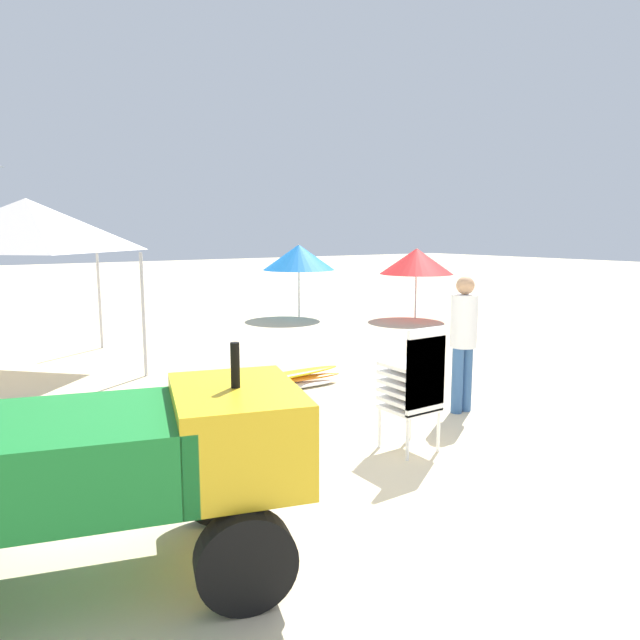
{
  "coord_description": "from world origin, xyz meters",
  "views": [
    {
      "loc": [
        -3.47,
        -3.42,
        2.21
      ],
      "look_at": [
        0.38,
        2.25,
        1.16
      ],
      "focal_mm": 32.77,
      "sensor_mm": 36.0,
      "label": 1
    }
  ],
  "objects_px": {
    "beach_umbrella_left": "(299,257)",
    "traffic_cone_near": "(14,422)",
    "beach_umbrella_far": "(416,261)",
    "lifeguard_near_left": "(463,335)",
    "stacked_plastic_chairs": "(417,381)",
    "utility_cart": "(108,463)",
    "popup_canopy": "(27,225)",
    "surfboard_pile": "(271,382)"
  },
  "relations": [
    {
      "from": "lifeguard_near_left",
      "to": "traffic_cone_near",
      "type": "height_order",
      "value": "lifeguard_near_left"
    },
    {
      "from": "popup_canopy",
      "to": "beach_umbrella_far",
      "type": "height_order",
      "value": "popup_canopy"
    },
    {
      "from": "popup_canopy",
      "to": "traffic_cone_near",
      "type": "xyz_separation_m",
      "value": [
        -0.74,
        -3.46,
        -2.06
      ]
    },
    {
      "from": "surfboard_pile",
      "to": "beach_umbrella_far",
      "type": "height_order",
      "value": "beach_umbrella_far"
    },
    {
      "from": "beach_umbrella_far",
      "to": "traffic_cone_near",
      "type": "xyz_separation_m",
      "value": [
        -9.73,
        -4.29,
        -1.21
      ]
    },
    {
      "from": "beach_umbrella_left",
      "to": "popup_canopy",
      "type": "bearing_deg",
      "value": -157.86
    },
    {
      "from": "beach_umbrella_far",
      "to": "stacked_plastic_chairs",
      "type": "bearing_deg",
      "value": -133.36
    },
    {
      "from": "beach_umbrella_left",
      "to": "traffic_cone_near",
      "type": "bearing_deg",
      "value": -140.12
    },
    {
      "from": "lifeguard_near_left",
      "to": "stacked_plastic_chairs",
      "type": "bearing_deg",
      "value": -154.35
    },
    {
      "from": "beach_umbrella_far",
      "to": "traffic_cone_near",
      "type": "height_order",
      "value": "beach_umbrella_far"
    },
    {
      "from": "utility_cart",
      "to": "surfboard_pile",
      "type": "bearing_deg",
      "value": 47.64
    },
    {
      "from": "lifeguard_near_left",
      "to": "popup_canopy",
      "type": "height_order",
      "value": "popup_canopy"
    },
    {
      "from": "surfboard_pile",
      "to": "beach_umbrella_left",
      "type": "height_order",
      "value": "beach_umbrella_left"
    },
    {
      "from": "stacked_plastic_chairs",
      "to": "popup_canopy",
      "type": "xyz_separation_m",
      "value": [
        -2.57,
        5.97,
        1.56
      ]
    },
    {
      "from": "beach_umbrella_far",
      "to": "lifeguard_near_left",
      "type": "bearing_deg",
      "value": -129.31
    },
    {
      "from": "surfboard_pile",
      "to": "traffic_cone_near",
      "type": "xyz_separation_m",
      "value": [
        -3.24,
        -0.3,
        0.12
      ]
    },
    {
      "from": "stacked_plastic_chairs",
      "to": "popup_canopy",
      "type": "distance_m",
      "value": 6.69
    },
    {
      "from": "stacked_plastic_chairs",
      "to": "beach_umbrella_far",
      "type": "xyz_separation_m",
      "value": [
        6.42,
        6.8,
        0.72
      ]
    },
    {
      "from": "surfboard_pile",
      "to": "beach_umbrella_far",
      "type": "relative_size",
      "value": 1.27
    },
    {
      "from": "popup_canopy",
      "to": "beach_umbrella_left",
      "type": "bearing_deg",
      "value": 22.14
    },
    {
      "from": "utility_cart",
      "to": "traffic_cone_near",
      "type": "bearing_deg",
      "value": 93.8
    },
    {
      "from": "popup_canopy",
      "to": "beach_umbrella_far",
      "type": "relative_size",
      "value": 1.46
    },
    {
      "from": "stacked_plastic_chairs",
      "to": "lifeguard_near_left",
      "type": "bearing_deg",
      "value": 25.65
    },
    {
      "from": "surfboard_pile",
      "to": "beach_umbrella_far",
      "type": "xyz_separation_m",
      "value": [
        6.49,
        3.99,
        1.34
      ]
    },
    {
      "from": "beach_umbrella_left",
      "to": "beach_umbrella_far",
      "type": "relative_size",
      "value": 1.01
    },
    {
      "from": "lifeguard_near_left",
      "to": "traffic_cone_near",
      "type": "distance_m",
      "value": 5.11
    },
    {
      "from": "beach_umbrella_left",
      "to": "traffic_cone_near",
      "type": "xyz_separation_m",
      "value": [
        -7.38,
        -6.16,
        -1.3
      ]
    },
    {
      "from": "lifeguard_near_left",
      "to": "popup_canopy",
      "type": "distance_m",
      "value": 6.76
    },
    {
      "from": "surfboard_pile",
      "to": "popup_canopy",
      "type": "bearing_deg",
      "value": 128.34
    },
    {
      "from": "beach_umbrella_left",
      "to": "traffic_cone_near",
      "type": "relative_size",
      "value": 3.79
    },
    {
      "from": "utility_cart",
      "to": "surfboard_pile",
      "type": "relative_size",
      "value": 1.17
    },
    {
      "from": "popup_canopy",
      "to": "beach_umbrella_left",
      "type": "distance_m",
      "value": 7.21
    },
    {
      "from": "surfboard_pile",
      "to": "traffic_cone_near",
      "type": "bearing_deg",
      "value": -174.69
    },
    {
      "from": "utility_cart",
      "to": "traffic_cone_near",
      "type": "distance_m",
      "value": 3.08
    },
    {
      "from": "utility_cart",
      "to": "popup_canopy",
      "type": "bearing_deg",
      "value": 85.29
    },
    {
      "from": "traffic_cone_near",
      "to": "stacked_plastic_chairs",
      "type": "bearing_deg",
      "value": -37.2
    },
    {
      "from": "stacked_plastic_chairs",
      "to": "utility_cart",
      "type": "bearing_deg",
      "value": -170.56
    },
    {
      "from": "surfboard_pile",
      "to": "popup_canopy",
      "type": "distance_m",
      "value": 4.58
    },
    {
      "from": "surfboard_pile",
      "to": "popup_canopy",
      "type": "relative_size",
      "value": 0.87
    },
    {
      "from": "surfboard_pile",
      "to": "traffic_cone_near",
      "type": "height_order",
      "value": "traffic_cone_near"
    },
    {
      "from": "beach_umbrella_far",
      "to": "utility_cart",
      "type": "bearing_deg",
      "value": -142.48
    },
    {
      "from": "stacked_plastic_chairs",
      "to": "lifeguard_near_left",
      "type": "distance_m",
      "value": 1.58
    }
  ]
}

